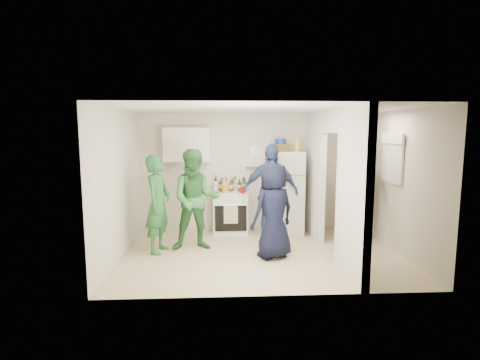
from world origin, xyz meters
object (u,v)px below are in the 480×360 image
Objects in this scene: wicker_basket at (280,148)px; person_green_center at (196,200)px; blue_bowl at (280,141)px; person_nook at (354,193)px; stove at (230,212)px; person_green_left at (158,204)px; person_denim at (270,192)px; fridge at (285,192)px; yellow_cup_stack_top at (297,145)px; person_navy at (274,211)px.

person_green_center is (-1.69, -1.07, -0.88)m from wicker_basket.
blue_bowl is 0.12× the size of person_nook.
person_nook is (1.29, -0.82, -0.95)m from blue_bowl.
person_green_left reaches higher than stove.
person_denim is (-0.26, -0.45, -0.98)m from blue_bowl.
stove is at bearing 178.49° from fridge.
fridge is at bearing 155.56° from yellow_cup_stack_top.
person_nook is (1.19, -0.77, 0.11)m from fridge.
person_navy is at bearing -72.64° from person_nook.
yellow_cup_stack_top is 0.14× the size of person_green_center.
blue_bowl reaches higher than person_green_left.
person_denim is 1.17m from person_navy.
wicker_basket is 0.99m from person_denim.
person_green_left is 1.07× the size of person_navy.
yellow_cup_stack_top reaches higher than fridge.
fridge is 6.85× the size of yellow_cup_stack_top.
fridge reaches higher than stove.
person_nook is (2.33, -0.80, 0.53)m from stove.
blue_bowl is at bearing -130.52° from person_nook.
yellow_cup_stack_top is at bearing -54.83° from person_green_left.
stove is at bearing -178.90° from wicker_basket.
person_green_left is (-2.44, -1.15, 0.00)m from fridge.
fridge is 1.01m from yellow_cup_stack_top.
yellow_cup_stack_top is at bearing -143.34° from person_navy.
person_green_left is at bearing -152.82° from blue_bowl.
wicker_basket reaches higher than person_green_center.
wicker_basket is 1.40× the size of yellow_cup_stack_top.
stove is 2.52m from person_nook.
wicker_basket is 2.79m from person_green_left.
stove is at bearing -34.08° from person_green_left.
person_green_center reaches higher than person_green_left.
blue_bowl is at bearing 59.95° from person_denim.
person_navy is at bearing -87.82° from person_green_left.
blue_bowl reaches higher than stove.
person_green_left is at bearing -137.68° from stove.
fridge is 2.06m from person_green_center.
person_navy is (-0.46, -1.55, -0.05)m from fridge.
wicker_basket is 0.36m from yellow_cup_stack_top.
blue_bowl is (1.04, 0.02, 1.48)m from stove.
stove is 2.52× the size of wicker_basket.
stove is 0.48× the size of person_green_center.
blue_bowl is 1.80m from person_nook.
stove is 1.21m from fridge.
wicker_basket is 0.19× the size of person_green_center.
blue_bowl reaches higher than person_green_center.
blue_bowl is at bearing -130.90° from person_navy.
person_denim is at bearing -153.00° from yellow_cup_stack_top.
person_denim is (2.08, 0.75, 0.08)m from person_green_left.
stove is at bearing 53.81° from person_green_center.
person_denim reaches higher than person_green_left.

